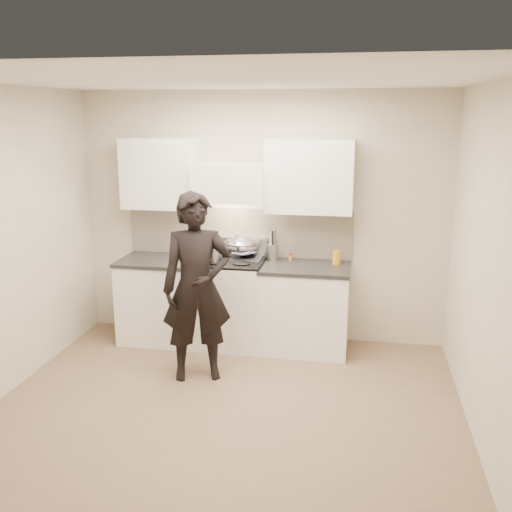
% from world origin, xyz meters
% --- Properties ---
extents(ground_plane, '(4.00, 4.00, 0.00)m').
position_xyz_m(ground_plane, '(0.00, 0.00, 0.00)').
color(ground_plane, '#7D664E').
extents(room_shell, '(4.04, 3.54, 2.70)m').
position_xyz_m(room_shell, '(-0.06, 0.37, 1.60)').
color(room_shell, beige).
rests_on(room_shell, ground).
extents(stove, '(0.76, 0.65, 0.96)m').
position_xyz_m(stove, '(-0.30, 1.42, 0.47)').
color(stove, white).
rests_on(stove, ground).
extents(counter_right, '(0.92, 0.67, 0.92)m').
position_xyz_m(counter_right, '(0.53, 1.43, 0.46)').
color(counter_right, white).
rests_on(counter_right, ground).
extents(counter_left, '(0.82, 0.67, 0.92)m').
position_xyz_m(counter_left, '(-1.08, 1.43, 0.46)').
color(counter_left, white).
rests_on(counter_left, ground).
extents(wok, '(0.39, 0.47, 0.31)m').
position_xyz_m(wok, '(-0.17, 1.57, 1.06)').
color(wok, '#AAAEC0').
rests_on(wok, stove).
extents(stock_pot, '(0.32, 0.26, 0.15)m').
position_xyz_m(stock_pot, '(-0.44, 1.29, 1.04)').
color(stock_pot, '#AAAEC0').
rests_on(stock_pot, stove).
extents(utensil_crock, '(0.12, 0.12, 0.33)m').
position_xyz_m(utensil_crock, '(0.15, 1.59, 1.02)').
color(utensil_crock, '#A6A6A6').
rests_on(utensil_crock, counter_right).
extents(spice_jar, '(0.04, 0.04, 0.08)m').
position_xyz_m(spice_jar, '(0.35, 1.60, 0.96)').
color(spice_jar, orange).
rests_on(spice_jar, counter_right).
extents(oil_glass, '(0.08, 0.08, 0.15)m').
position_xyz_m(oil_glass, '(0.84, 1.54, 0.99)').
color(oil_glass, gold).
rests_on(oil_glass, counter_right).
extents(person, '(0.75, 0.62, 1.78)m').
position_xyz_m(person, '(-0.40, 0.58, 0.89)').
color(person, black).
rests_on(person, ground).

